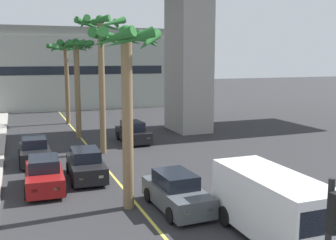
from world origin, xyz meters
TOP-DOWN VIEW (x-y plane):
  - lane_stripe_center at (0.00, 24.00)m, footprint 0.14×56.00m
  - pier_building_backdrop at (0.00, 54.61)m, footprint 28.81×8.04m
  - car_queue_front at (-1.42, 22.52)m, footprint 1.95×4.16m
  - car_queue_second at (-3.81, 26.85)m, footprint 1.84×4.10m
  - car_queue_third at (-3.61, 21.43)m, footprint 1.96×4.16m
  - car_queue_fourth at (1.43, 16.77)m, footprint 1.94×4.16m
  - car_queue_fifth at (3.47, 30.62)m, footprint 1.92×4.15m
  - delivery_van at (3.47, 12.91)m, footprint 2.17×5.25m
  - palm_tree_near_median at (-0.03, 41.31)m, footprint 3.51×3.59m
  - palm_tree_mid_median at (0.62, 27.90)m, footprint 3.28×3.38m
  - palm_tree_far_median at (-0.43, 17.61)m, footprint 3.08×3.07m
  - palm_tree_farthest_median at (-0.10, 33.78)m, footprint 2.96×2.95m

SIDE VIEW (x-z plane):
  - lane_stripe_center at x=0.00m, z-range 0.00..0.01m
  - car_queue_front at x=-1.42m, z-range -0.06..1.50m
  - car_queue_second at x=-3.81m, z-range -0.06..1.50m
  - car_queue_third at x=-3.61m, z-range -0.06..1.50m
  - car_queue_fourth at x=1.43m, z-range -0.06..1.50m
  - car_queue_fifth at x=3.47m, z-range -0.06..1.50m
  - delivery_van at x=3.47m, z-range 0.11..2.47m
  - pier_building_backdrop at x=0.00m, z-range -0.06..9.93m
  - palm_tree_far_median at x=-0.43m, z-range 2.15..9.79m
  - palm_tree_near_median at x=-0.03m, z-range 2.29..10.03m
  - palm_tree_farthest_median at x=-0.10m, z-range 2.34..10.15m
  - palm_tree_mid_median at x=0.62m, z-range 2.55..11.59m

